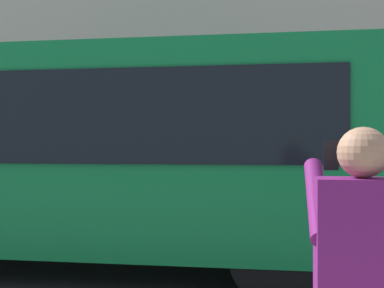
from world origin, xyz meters
TOP-DOWN VIEW (x-y plane):
  - ground_plane at (0.00, 0.00)m, footprint 60.00×60.00m
  - red_bus at (2.59, 0.10)m, footprint 9.05×2.54m

SIDE VIEW (x-z plane):
  - ground_plane at x=0.00m, z-range 0.00..0.00m
  - red_bus at x=2.59m, z-range 0.14..3.22m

